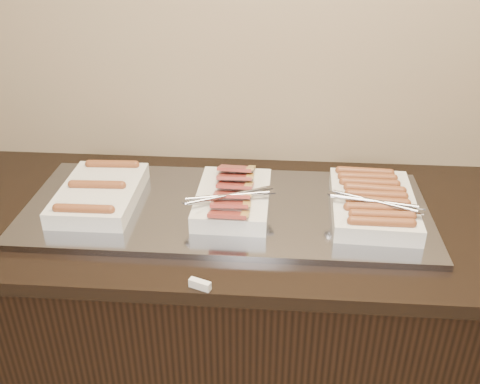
# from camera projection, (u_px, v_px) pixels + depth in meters

# --- Properties ---
(counter) EXTENTS (2.06, 0.76, 0.90)m
(counter) POSITION_uv_depth(u_px,v_px,m) (235.00, 324.00, 1.82)
(counter) COLOR black
(counter) RESTS_ON ground
(warming_tray) EXTENTS (1.20, 0.50, 0.02)m
(warming_tray) POSITION_uv_depth(u_px,v_px,m) (226.00, 209.00, 1.60)
(warming_tray) COLOR gray
(warming_tray) RESTS_ON counter
(dish_left) EXTENTS (0.23, 0.34, 0.07)m
(dish_left) POSITION_uv_depth(u_px,v_px,m) (100.00, 193.00, 1.61)
(dish_left) COLOR silver
(dish_left) RESTS_ON warming_tray
(dish_center) EXTENTS (0.27, 0.34, 0.09)m
(dish_center) POSITION_uv_depth(u_px,v_px,m) (233.00, 198.00, 1.58)
(dish_center) COLOR silver
(dish_center) RESTS_ON warming_tray
(dish_right) EXTENTS (0.27, 0.36, 0.08)m
(dish_right) POSITION_uv_depth(u_px,v_px,m) (373.00, 203.00, 1.55)
(dish_right) COLOR silver
(dish_right) RESTS_ON warming_tray
(label_holder) EXTENTS (0.06, 0.03, 0.02)m
(label_holder) POSITION_uv_depth(u_px,v_px,m) (200.00, 284.00, 1.29)
(label_holder) COLOR silver
(label_holder) RESTS_ON counter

